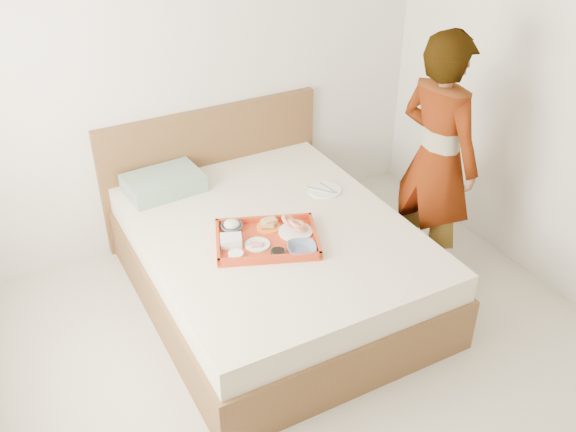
# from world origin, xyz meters

# --- Properties ---
(ground) EXTENTS (3.50, 4.00, 0.01)m
(ground) POSITION_xyz_m (0.00, 0.00, 0.00)
(ground) COLOR beige
(ground) RESTS_ON ground
(wall_back) EXTENTS (3.50, 0.01, 2.60)m
(wall_back) POSITION_xyz_m (0.00, 2.00, 1.30)
(wall_back) COLOR silver
(wall_back) RESTS_ON ground
(bed) EXTENTS (1.65, 2.00, 0.53)m
(bed) POSITION_xyz_m (0.09, 1.00, 0.27)
(bed) COLOR brown
(bed) RESTS_ON ground
(headboard) EXTENTS (1.65, 0.06, 0.95)m
(headboard) POSITION_xyz_m (0.09, 1.97, 0.47)
(headboard) COLOR brown
(headboard) RESTS_ON ground
(pillow) EXTENTS (0.52, 0.37, 0.12)m
(pillow) POSITION_xyz_m (-0.36, 1.74, 0.59)
(pillow) COLOR gray
(pillow) RESTS_ON bed
(tray) EXTENTS (0.71, 0.62, 0.05)m
(tray) POSITION_xyz_m (-0.02, 0.86, 0.56)
(tray) COLOR #BF3D0F
(tray) RESTS_ON bed
(prawn_plate) EXTENTS (0.27, 0.27, 0.01)m
(prawn_plate) POSITION_xyz_m (0.17, 0.86, 0.55)
(prawn_plate) COLOR white
(prawn_plate) RESTS_ON tray
(navy_bowl_big) EXTENTS (0.22, 0.22, 0.04)m
(navy_bowl_big) POSITION_xyz_m (0.10, 0.67, 0.57)
(navy_bowl_big) COLOR navy
(navy_bowl_big) RESTS_ON tray
(sauce_dish) EXTENTS (0.11, 0.11, 0.03)m
(sauce_dish) POSITION_xyz_m (-0.04, 0.70, 0.56)
(sauce_dish) COLOR black
(sauce_dish) RESTS_ON tray
(meat_plate) EXTENTS (0.19, 0.19, 0.01)m
(meat_plate) POSITION_xyz_m (-0.09, 0.85, 0.55)
(meat_plate) COLOR white
(meat_plate) RESTS_ON tray
(bread_plate) EXTENTS (0.19, 0.19, 0.01)m
(bread_plate) POSITION_xyz_m (0.05, 0.98, 0.55)
(bread_plate) COLOR orange
(bread_plate) RESTS_ON tray
(salad_bowl) EXTENTS (0.17, 0.17, 0.04)m
(salad_bowl) POSITION_xyz_m (-0.16, 1.06, 0.57)
(salad_bowl) COLOR navy
(salad_bowl) RESTS_ON tray
(plastic_tub) EXTENTS (0.15, 0.14, 0.05)m
(plastic_tub) POSITION_xyz_m (-0.23, 0.93, 0.57)
(plastic_tub) COLOR silver
(plastic_tub) RESTS_ON tray
(cheese_round) EXTENTS (0.11, 0.11, 0.03)m
(cheese_round) POSITION_xyz_m (-0.25, 0.80, 0.56)
(cheese_round) COLOR white
(cheese_round) RESTS_ON tray
(dinner_plate) EXTENTS (0.29, 0.29, 0.01)m
(dinner_plate) POSITION_xyz_m (0.59, 1.23, 0.54)
(dinner_plate) COLOR white
(dinner_plate) RESTS_ON bed
(person) EXTENTS (0.48, 0.66, 1.67)m
(person) POSITION_xyz_m (1.14, 0.78, 0.84)
(person) COLOR white
(person) RESTS_ON ground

